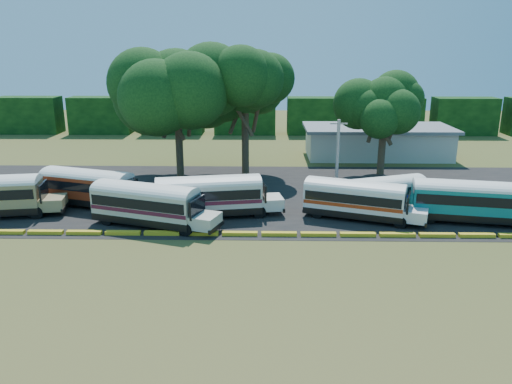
{
  "coord_description": "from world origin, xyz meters",
  "views": [
    {
      "loc": [
        3.44,
        -34.69,
        13.87
      ],
      "look_at": [
        2.64,
        6.0,
        2.03
      ],
      "focal_mm": 35.0,
      "sensor_mm": 36.0,
      "label": 1
    }
  ],
  "objects_px": {
    "bus_cream_west": "(148,202)",
    "tree_west": "(177,87)",
    "bus_white_red": "(357,198)",
    "bus_red": "(89,186)",
    "bus_teal": "(471,199)"
  },
  "relations": [
    {
      "from": "bus_cream_west",
      "to": "bus_teal",
      "type": "distance_m",
      "value": 26.14
    },
    {
      "from": "bus_red",
      "to": "bus_teal",
      "type": "height_order",
      "value": "bus_teal"
    },
    {
      "from": "bus_cream_west",
      "to": "bus_white_red",
      "type": "relative_size",
      "value": 1.06
    },
    {
      "from": "bus_white_red",
      "to": "bus_teal",
      "type": "distance_m",
      "value": 9.13
    },
    {
      "from": "bus_teal",
      "to": "bus_red",
      "type": "bearing_deg",
      "value": -175.71
    },
    {
      "from": "tree_west",
      "to": "bus_teal",
      "type": "bearing_deg",
      "value": -28.45
    },
    {
      "from": "bus_cream_west",
      "to": "tree_west",
      "type": "xyz_separation_m",
      "value": [
        -0.03,
        15.49,
        7.89
      ]
    },
    {
      "from": "bus_cream_west",
      "to": "bus_teal",
      "type": "bearing_deg",
      "value": 21.55
    },
    {
      "from": "bus_red",
      "to": "tree_west",
      "type": "xyz_separation_m",
      "value": [
        6.38,
        10.54,
        7.91
      ]
    },
    {
      "from": "bus_white_red",
      "to": "bus_teal",
      "type": "relative_size",
      "value": 0.94
    },
    {
      "from": "bus_white_red",
      "to": "bus_cream_west",
      "type": "bearing_deg",
      "value": -153.33
    },
    {
      "from": "bus_cream_west",
      "to": "bus_red",
      "type": "bearing_deg",
      "value": 161.01
    },
    {
      "from": "bus_cream_west",
      "to": "bus_teal",
      "type": "relative_size",
      "value": 0.99
    },
    {
      "from": "bus_cream_west",
      "to": "bus_white_red",
      "type": "height_order",
      "value": "bus_cream_west"
    },
    {
      "from": "bus_cream_west",
      "to": "tree_west",
      "type": "bearing_deg",
      "value": 108.76
    }
  ]
}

